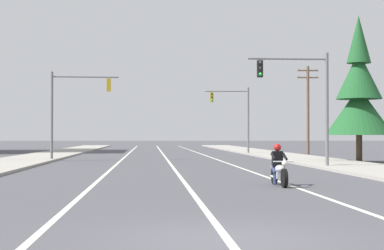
{
  "coord_description": "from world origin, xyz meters",
  "views": [
    {
      "loc": [
        -1.26,
        -10.76,
        1.75
      ],
      "look_at": [
        1.3,
        26.86,
        2.37
      ],
      "focal_mm": 59.39,
      "sensor_mm": 36.0,
      "label": 1
    }
  ],
  "objects_px": {
    "traffic_signal_near_left": "(71,102)",
    "traffic_signal_mid_right": "(236,111)",
    "conifer_tree_right_verge_near": "(359,95)",
    "utility_pole_right_far": "(308,107)",
    "traffic_signal_near_right": "(305,92)",
    "motorcycle_with_rider": "(279,169)"
  },
  "relations": [
    {
      "from": "traffic_signal_near_left",
      "to": "traffic_signal_mid_right",
      "type": "bearing_deg",
      "value": 45.22
    },
    {
      "from": "conifer_tree_right_verge_near",
      "to": "traffic_signal_mid_right",
      "type": "bearing_deg",
      "value": 107.32
    },
    {
      "from": "traffic_signal_near_left",
      "to": "utility_pole_right_far",
      "type": "relative_size",
      "value": 0.76
    },
    {
      "from": "traffic_signal_near_right",
      "to": "utility_pole_right_far",
      "type": "bearing_deg",
      "value": 75.33
    },
    {
      "from": "traffic_signal_near_left",
      "to": "traffic_signal_mid_right",
      "type": "xyz_separation_m",
      "value": [
        13.47,
        13.57,
        -0.04
      ]
    },
    {
      "from": "traffic_signal_near_right",
      "to": "conifer_tree_right_verge_near",
      "type": "distance_m",
      "value": 8.75
    },
    {
      "from": "conifer_tree_right_verge_near",
      "to": "utility_pole_right_far",
      "type": "bearing_deg",
      "value": 86.52
    },
    {
      "from": "traffic_signal_near_left",
      "to": "conifer_tree_right_verge_near",
      "type": "height_order",
      "value": "conifer_tree_right_verge_near"
    },
    {
      "from": "utility_pole_right_far",
      "to": "traffic_signal_near_left",
      "type": "bearing_deg",
      "value": -146.93
    },
    {
      "from": "traffic_signal_near_right",
      "to": "conifer_tree_right_verge_near",
      "type": "bearing_deg",
      "value": 52.56
    },
    {
      "from": "traffic_signal_near_right",
      "to": "utility_pole_right_far",
      "type": "relative_size",
      "value": 0.76
    },
    {
      "from": "traffic_signal_near_left",
      "to": "utility_pole_right_far",
      "type": "xyz_separation_m",
      "value": [
        20.11,
        13.09,
        0.32
      ]
    },
    {
      "from": "conifer_tree_right_verge_near",
      "to": "traffic_signal_near_left",
      "type": "bearing_deg",
      "value": 167.23
    },
    {
      "from": "motorcycle_with_rider",
      "to": "traffic_signal_near_left",
      "type": "relative_size",
      "value": 0.35
    },
    {
      "from": "motorcycle_with_rider",
      "to": "traffic_signal_near_left",
      "type": "xyz_separation_m",
      "value": [
        -9.91,
        22.93,
        3.5
      ]
    },
    {
      "from": "traffic_signal_mid_right",
      "to": "motorcycle_with_rider",
      "type": "bearing_deg",
      "value": -95.57
    },
    {
      "from": "motorcycle_with_rider",
      "to": "traffic_signal_mid_right",
      "type": "distance_m",
      "value": 36.84
    },
    {
      "from": "traffic_signal_mid_right",
      "to": "utility_pole_right_far",
      "type": "xyz_separation_m",
      "value": [
        6.64,
        -0.48,
        0.36
      ]
    },
    {
      "from": "traffic_signal_near_right",
      "to": "traffic_signal_mid_right",
      "type": "xyz_separation_m",
      "value": [
        -0.26,
        24.84,
        -0.02
      ]
    },
    {
      "from": "conifer_tree_right_verge_near",
      "to": "traffic_signal_near_right",
      "type": "bearing_deg",
      "value": -127.44
    },
    {
      "from": "utility_pole_right_far",
      "to": "conifer_tree_right_verge_near",
      "type": "height_order",
      "value": "conifer_tree_right_verge_near"
    },
    {
      "from": "traffic_signal_near_right",
      "to": "motorcycle_with_rider",
      "type": "bearing_deg",
      "value": -108.12
    }
  ]
}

